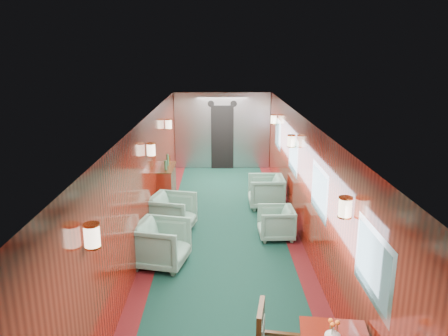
% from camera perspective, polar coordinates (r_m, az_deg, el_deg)
% --- Properties ---
extents(room, '(12.00, 12.10, 2.40)m').
position_cam_1_polar(room, '(7.85, 0.14, 0.47)').
color(room, '#0C2D23').
rests_on(room, ground).
extents(bulkhead, '(2.98, 0.17, 2.39)m').
position_cam_1_polar(bulkhead, '(13.73, -0.22, 4.84)').
color(bulkhead, '#AAADB1').
rests_on(bulkhead, ground).
extents(windows_right, '(0.02, 8.60, 0.80)m').
position_cam_1_polar(windows_right, '(8.30, 10.44, -0.31)').
color(windows_right, '#A8ABAE').
rests_on(windows_right, ground).
extents(wall_sconces, '(2.97, 7.97, 0.25)m').
position_cam_1_polar(wall_sconces, '(8.37, 0.08, 2.47)').
color(wall_sconces, '#F5E4BF').
rests_on(wall_sconces, ground).
extents(credenza, '(0.35, 1.11, 1.27)m').
position_cam_1_polar(credenza, '(10.42, -7.44, -2.43)').
color(credenza, '#65180D').
rests_on(credenza, ground).
extents(flower_vase, '(0.21, 0.21, 0.17)m').
position_cam_1_polar(flower_vase, '(4.84, 14.01, -20.34)').
color(flower_vase, silver).
rests_on(flower_vase, dining_table).
extents(armchair_left_near, '(1.04, 1.02, 0.79)m').
position_cam_1_polar(armchair_left_near, '(7.71, -8.13, -9.78)').
color(armchair_left_near, '#225045').
rests_on(armchair_left_near, ground).
extents(armchair_left_far, '(1.03, 1.02, 0.78)m').
position_cam_1_polar(armchair_left_far, '(9.07, -6.73, -5.89)').
color(armchair_left_far, '#225045').
rests_on(armchair_left_far, ground).
extents(armchair_right_near, '(0.71, 0.69, 0.63)m').
position_cam_1_polar(armchair_right_near, '(8.77, 6.80, -7.13)').
color(armchair_right_near, '#225045').
rests_on(armchair_right_near, ground).
extents(armchair_right_far, '(0.83, 0.81, 0.76)m').
position_cam_1_polar(armchair_right_far, '(10.44, 5.50, -3.07)').
color(armchair_right_far, '#225045').
rests_on(armchair_right_far, ground).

